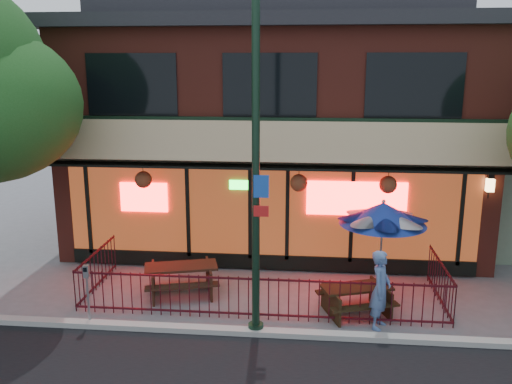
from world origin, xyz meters
TOP-DOWN VIEW (x-y plane):
  - ground at (0.00, 0.00)m, footprint 80.00×80.00m
  - curb at (0.00, -0.50)m, footprint 80.00×0.25m
  - restaurant_building at (0.00, 7.11)m, footprint 12.96×9.49m
  - patio_fence at (0.00, 0.50)m, footprint 8.44×2.62m
  - street_light at (0.00, -0.40)m, footprint 0.43×0.32m
  - picnic_table_left at (-2.01, 1.37)m, footprint 2.04×1.76m
  - picnic_table_right at (2.17, 0.70)m, footprint 1.86×1.63m
  - patio_umbrella at (2.84, 1.95)m, footprint 2.08×2.08m
  - pedestrian at (2.61, 0.10)m, footprint 0.62×0.74m
  - parking_meter_near at (-3.63, -0.40)m, footprint 0.14×0.12m

SIDE VIEW (x-z plane):
  - ground at x=0.00m, z-range 0.00..0.00m
  - curb at x=0.00m, z-range 0.00..0.12m
  - picnic_table_right at x=2.17m, z-range 0.10..0.77m
  - picnic_table_left at x=-2.01m, z-range 0.12..0.86m
  - patio_fence at x=0.00m, z-range 0.13..1.13m
  - pedestrian at x=2.61m, z-range 0.00..1.73m
  - parking_meter_near at x=-3.63m, z-range 0.24..1.61m
  - patio_umbrella at x=2.84m, z-range 0.84..3.22m
  - street_light at x=0.00m, z-range -0.35..6.65m
  - restaurant_building at x=0.00m, z-range 0.10..8.15m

